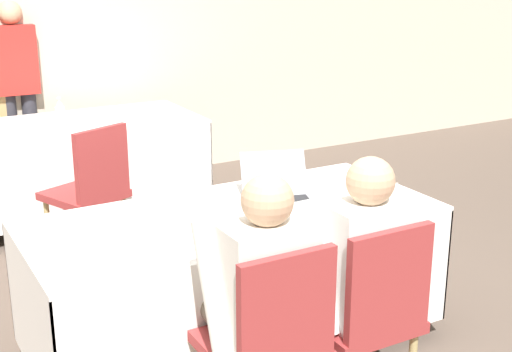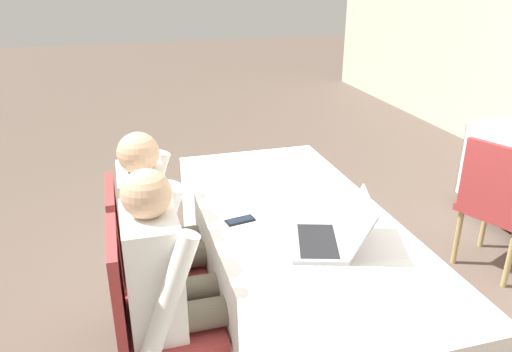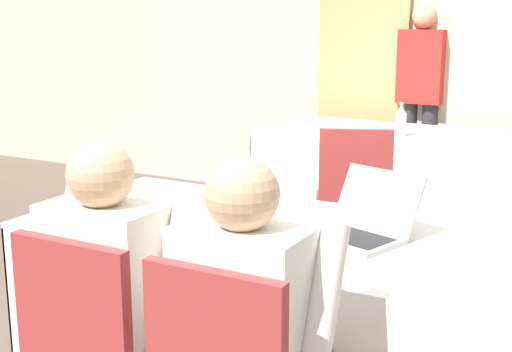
{
  "view_description": "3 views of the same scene",
  "coord_description": "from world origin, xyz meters",
  "px_view_note": "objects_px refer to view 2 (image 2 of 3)",
  "views": [
    {
      "loc": [
        -1.49,
        -2.87,
        1.93
      ],
      "look_at": [
        0.0,
        -0.22,
        0.98
      ],
      "focal_mm": 50.0,
      "sensor_mm": 36.0,
      "label": 1
    },
    {
      "loc": [
        2.04,
        -0.8,
        1.87
      ],
      "look_at": [
        0.0,
        -0.22,
        0.98
      ],
      "focal_mm": 35.0,
      "sensor_mm": 36.0,
      "label": 2
    },
    {
      "loc": [
        1.13,
        -2.29,
        1.53
      ],
      "look_at": [
        0.0,
        -0.22,
        0.98
      ],
      "focal_mm": 50.0,
      "sensor_mm": 36.0,
      "label": 3
    }
  ],
  "objects_px": {
    "laptop": "(329,236)",
    "chair_near_left": "(143,257)",
    "chair_near_right": "(151,314)",
    "person_checkered_shirt": "(161,226)",
    "chair_far_spare": "(499,202)",
    "person_white_shirt": "(173,279)",
    "cell_phone": "(240,220)"
  },
  "relations": [
    {
      "from": "chair_near_left",
      "to": "chair_near_right",
      "type": "relative_size",
      "value": 1.0
    },
    {
      "from": "laptop",
      "to": "person_checkered_shirt",
      "type": "relative_size",
      "value": 0.37
    },
    {
      "from": "chair_near_right",
      "to": "chair_far_spare",
      "type": "bearing_deg",
      "value": -76.89
    },
    {
      "from": "chair_far_spare",
      "to": "person_white_shirt",
      "type": "relative_size",
      "value": 0.78
    },
    {
      "from": "chair_near_right",
      "to": "person_white_shirt",
      "type": "height_order",
      "value": "person_white_shirt"
    },
    {
      "from": "cell_phone",
      "to": "chair_far_spare",
      "type": "relative_size",
      "value": 0.17
    },
    {
      "from": "chair_far_spare",
      "to": "person_checkered_shirt",
      "type": "bearing_deg",
      "value": 68.55
    },
    {
      "from": "cell_phone",
      "to": "person_checkered_shirt",
      "type": "xyz_separation_m",
      "value": [
        -0.19,
        -0.37,
        -0.08
      ]
    },
    {
      "from": "chair_far_spare",
      "to": "person_white_shirt",
      "type": "bearing_deg",
      "value": 81.21
    },
    {
      "from": "laptop",
      "to": "cell_phone",
      "type": "distance_m",
      "value": 0.46
    },
    {
      "from": "person_checkered_shirt",
      "to": "cell_phone",
      "type": "bearing_deg",
      "value": -117.66
    },
    {
      "from": "laptop",
      "to": "person_white_shirt",
      "type": "bearing_deg",
      "value": -75.56
    },
    {
      "from": "chair_far_spare",
      "to": "person_checkered_shirt",
      "type": "relative_size",
      "value": 0.78
    },
    {
      "from": "cell_phone",
      "to": "chair_near_right",
      "type": "height_order",
      "value": "chair_near_right"
    },
    {
      "from": "laptop",
      "to": "chair_near_left",
      "type": "relative_size",
      "value": 0.47
    },
    {
      "from": "chair_near_left",
      "to": "person_white_shirt",
      "type": "height_order",
      "value": "person_white_shirt"
    },
    {
      "from": "chair_near_right",
      "to": "chair_far_spare",
      "type": "height_order",
      "value": "same"
    },
    {
      "from": "cell_phone",
      "to": "chair_near_right",
      "type": "relative_size",
      "value": 0.17
    },
    {
      "from": "chair_near_right",
      "to": "chair_far_spare",
      "type": "relative_size",
      "value": 1.0
    },
    {
      "from": "laptop",
      "to": "person_checkered_shirt",
      "type": "xyz_separation_m",
      "value": [
        -0.51,
        -0.69,
        -0.12
      ]
    },
    {
      "from": "cell_phone",
      "to": "person_white_shirt",
      "type": "relative_size",
      "value": 0.13
    },
    {
      "from": "chair_near_right",
      "to": "person_checkered_shirt",
      "type": "distance_m",
      "value": 0.51
    },
    {
      "from": "chair_near_left",
      "to": "chair_near_right",
      "type": "xyz_separation_m",
      "value": [
        0.48,
        0.0,
        0.0
      ]
    },
    {
      "from": "laptop",
      "to": "chair_near_left",
      "type": "height_order",
      "value": "laptop"
    },
    {
      "from": "cell_phone",
      "to": "chair_far_spare",
      "type": "distance_m",
      "value": 1.78
    },
    {
      "from": "chair_near_right",
      "to": "person_checkered_shirt",
      "type": "bearing_deg",
      "value": -12.21
    },
    {
      "from": "chair_near_left",
      "to": "chair_far_spare",
      "type": "xyz_separation_m",
      "value": [
        -0.04,
        2.22,
        0.0
      ]
    },
    {
      "from": "chair_far_spare",
      "to": "person_checkered_shirt",
      "type": "distance_m",
      "value": 2.12
    },
    {
      "from": "cell_phone",
      "to": "chair_near_right",
      "type": "xyz_separation_m",
      "value": [
        0.29,
        -0.47,
        -0.24
      ]
    },
    {
      "from": "cell_phone",
      "to": "chair_far_spare",
      "type": "bearing_deg",
      "value": 86.93
    },
    {
      "from": "chair_near_left",
      "to": "chair_near_right",
      "type": "bearing_deg",
      "value": -180.0
    },
    {
      "from": "chair_near_left",
      "to": "person_white_shirt",
      "type": "bearing_deg",
      "value": -167.79
    }
  ]
}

